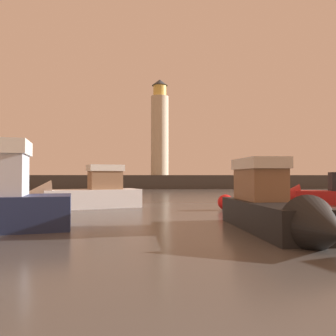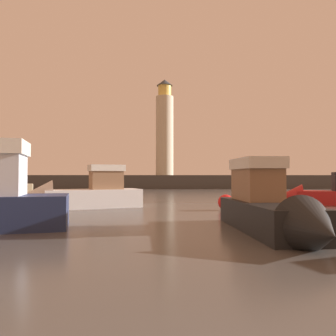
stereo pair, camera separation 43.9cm
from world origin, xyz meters
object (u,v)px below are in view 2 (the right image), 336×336
object	(u,v)px
lighthouse	(165,130)
motorboat_1	(272,208)
motorboat_4	(322,195)
mooring_buoy	(226,202)
motorboat_0	(76,195)

from	to	relation	value
lighthouse	motorboat_1	xyz separation A→B (m)	(2.12, -42.21, -8.75)
lighthouse	motorboat_4	distance (m)	33.59
lighthouse	motorboat_1	size ratio (longest dim) A/B	2.14
lighthouse	mooring_buoy	distance (m)	35.62
motorboat_4	mooring_buoy	world-z (taller)	motorboat_4
motorboat_1	lighthouse	bearing A→B (deg)	92.87
lighthouse	motorboat_4	size ratio (longest dim) A/B	2.36
motorboat_0	motorboat_4	world-z (taller)	motorboat_0
motorboat_1	mooring_buoy	world-z (taller)	motorboat_1
motorboat_0	mooring_buoy	bearing A→B (deg)	-10.65
motorboat_1	motorboat_4	distance (m)	13.85
motorboat_4	motorboat_1	bearing A→B (deg)	-124.51
motorboat_0	motorboat_1	xyz separation A→B (m)	(8.83, -9.56, 0.06)
lighthouse	motorboat_0	xyz separation A→B (m)	(-6.71, -32.65, -8.82)
motorboat_0	motorboat_4	size ratio (longest dim) A/B	1.17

